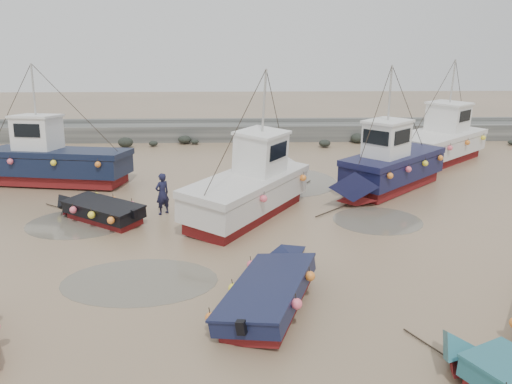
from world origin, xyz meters
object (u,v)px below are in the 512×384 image
cabin_boat_3 (442,140)px  person (164,214)px  cabin_boat_0 (46,160)px  dinghy_1 (274,287)px  cabin_boat_1 (254,184)px  dinghy_4 (98,208)px  cabin_boat_2 (387,165)px

cabin_boat_3 → person: (-16.24, -9.93, -1.33)m
cabin_boat_0 → person: (6.89, -5.10, -1.32)m
dinghy_1 → cabin_boat_1: cabin_boat_1 is taller
cabin_boat_0 → cabin_boat_3: same height
dinghy_4 → person: 2.78m
cabin_boat_0 → cabin_boat_2: 17.81m
dinghy_4 → cabin_boat_0: 7.22m
dinghy_4 → cabin_boat_3: size_ratio=0.60×
dinghy_1 → cabin_boat_2: (6.43, 11.18, 0.82)m
dinghy_1 → person: dinghy_1 is taller
dinghy_1 → cabin_boat_1: 8.02m
cabin_boat_2 → cabin_boat_0: bearing=40.3°
person → dinghy_1: bearing=76.8°
dinghy_4 → cabin_boat_2: (13.46, 3.87, 0.81)m
cabin_boat_0 → cabin_boat_2: same height
cabin_boat_2 → cabin_boat_3: (5.42, 6.74, -0.03)m
cabin_boat_1 → cabin_boat_3: (12.24, 9.94, -0.01)m
dinghy_4 → cabin_boat_0: bearing=71.3°
cabin_boat_0 → cabin_boat_1: same height
dinghy_1 → cabin_boat_3: bearing=76.2°
cabin_boat_3 → person: cabin_boat_3 is taller
dinghy_1 → cabin_boat_3: cabin_boat_3 is taller
cabin_boat_0 → cabin_boat_1: (10.89, -5.12, 0.02)m
cabin_boat_0 → person: 8.68m
cabin_boat_1 → person: (-4.00, 0.02, -1.34)m
dinghy_1 → person: bearing=138.4°
dinghy_4 → cabin_boat_2: 14.03m
cabin_boat_0 → cabin_boat_2: size_ratio=1.37×
cabin_boat_3 → dinghy_1: bearing=-75.5°
person → cabin_boat_1: bearing=137.8°
dinghy_1 → cabin_boat_2: size_ratio=0.83×
cabin_boat_2 → person: size_ratio=4.20×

